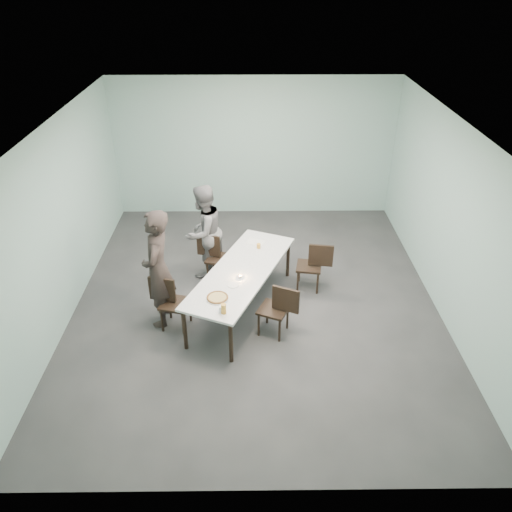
{
  "coord_description": "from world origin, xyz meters",
  "views": [
    {
      "loc": [
        -0.07,
        -6.85,
        5.01
      ],
      "look_at": [
        0.0,
        -0.18,
        1.0
      ],
      "focal_mm": 35.0,
      "sensor_mm": 36.0,
      "label": 1
    }
  ],
  "objects_px": {
    "chair_far_left": "(215,255)",
    "diner_far": "(203,232)",
    "table": "(241,273)",
    "chair_far_right": "(314,263)",
    "chair_near_right": "(279,307)",
    "pizza": "(217,298)",
    "water_tumbler": "(222,309)",
    "tealight": "(240,277)",
    "amber_tumbler": "(259,246)",
    "diner_near": "(158,269)",
    "side_plate": "(233,285)",
    "chair_near_left": "(170,299)",
    "beer_glass": "(224,309)"
  },
  "relations": [
    {
      "from": "chair_far_left",
      "to": "chair_near_right",
      "type": "relative_size",
      "value": 1.0
    },
    {
      "from": "pizza",
      "to": "amber_tumbler",
      "type": "bearing_deg",
      "value": 67.0
    },
    {
      "from": "table",
      "to": "tealight",
      "type": "bearing_deg",
      "value": -93.41
    },
    {
      "from": "chair_far_left",
      "to": "beer_glass",
      "type": "relative_size",
      "value": 5.8
    },
    {
      "from": "beer_glass",
      "to": "amber_tumbler",
      "type": "relative_size",
      "value": 1.88
    },
    {
      "from": "side_plate",
      "to": "pizza",
      "type": "bearing_deg",
      "value": -122.05
    },
    {
      "from": "chair_far_left",
      "to": "diner_far",
      "type": "bearing_deg",
      "value": 151.53
    },
    {
      "from": "chair_near_left",
      "to": "chair_far_right",
      "type": "relative_size",
      "value": 1.0
    },
    {
      "from": "tealight",
      "to": "amber_tumbler",
      "type": "xyz_separation_m",
      "value": [
        0.3,
        0.92,
        0.02
      ]
    },
    {
      "from": "chair_far_right",
      "to": "chair_far_left",
      "type": "bearing_deg",
      "value": -0.66
    },
    {
      "from": "diner_near",
      "to": "pizza",
      "type": "relative_size",
      "value": 5.65
    },
    {
      "from": "side_plate",
      "to": "tealight",
      "type": "distance_m",
      "value": 0.22
    },
    {
      "from": "table",
      "to": "diner_far",
      "type": "bearing_deg",
      "value": 122.12
    },
    {
      "from": "chair_near_left",
      "to": "tealight",
      "type": "xyz_separation_m",
      "value": [
        1.08,
        0.21,
        0.27
      ]
    },
    {
      "from": "diner_far",
      "to": "water_tumbler",
      "type": "distance_m",
      "value": 2.2
    },
    {
      "from": "chair_near_left",
      "to": "water_tumbler",
      "type": "height_order",
      "value": "chair_near_left"
    },
    {
      "from": "chair_near_right",
      "to": "diner_far",
      "type": "height_order",
      "value": "diner_far"
    },
    {
      "from": "tealight",
      "to": "chair_far_right",
      "type": "bearing_deg",
      "value": 33.24
    },
    {
      "from": "table",
      "to": "pizza",
      "type": "xyz_separation_m",
      "value": [
        -0.34,
        -0.77,
        0.08
      ]
    },
    {
      "from": "chair_near_left",
      "to": "chair_far_left",
      "type": "distance_m",
      "value": 1.47
    },
    {
      "from": "chair_far_right",
      "to": "water_tumbler",
      "type": "height_order",
      "value": "chair_far_right"
    },
    {
      "from": "table",
      "to": "side_plate",
      "type": "height_order",
      "value": "side_plate"
    },
    {
      "from": "diner_far",
      "to": "amber_tumbler",
      "type": "relative_size",
      "value": 21.52
    },
    {
      "from": "chair_near_left",
      "to": "chair_near_right",
      "type": "distance_m",
      "value": 1.67
    },
    {
      "from": "chair_far_left",
      "to": "diner_far",
      "type": "height_order",
      "value": "diner_far"
    },
    {
      "from": "diner_far",
      "to": "side_plate",
      "type": "xyz_separation_m",
      "value": [
        0.56,
        -1.51,
        -0.11
      ]
    },
    {
      "from": "diner_near",
      "to": "amber_tumbler",
      "type": "height_order",
      "value": "diner_near"
    },
    {
      "from": "diner_far",
      "to": "amber_tumbler",
      "type": "xyz_separation_m",
      "value": [
        0.97,
        -0.39,
        -0.07
      ]
    },
    {
      "from": "chair_near_right",
      "to": "tealight",
      "type": "relative_size",
      "value": 15.54
    },
    {
      "from": "water_tumbler",
      "to": "pizza",
      "type": "bearing_deg",
      "value": 104.48
    },
    {
      "from": "tealight",
      "to": "amber_tumbler",
      "type": "relative_size",
      "value": 0.7
    },
    {
      "from": "table",
      "to": "chair_near_right",
      "type": "distance_m",
      "value": 0.88
    },
    {
      "from": "chair_near_right",
      "to": "diner_far",
      "type": "relative_size",
      "value": 0.51
    },
    {
      "from": "diner_near",
      "to": "side_plate",
      "type": "relative_size",
      "value": 10.68
    },
    {
      "from": "chair_far_left",
      "to": "table",
      "type": "bearing_deg",
      "value": -46.88
    },
    {
      "from": "diner_far",
      "to": "side_plate",
      "type": "relative_size",
      "value": 9.56
    },
    {
      "from": "chair_far_right",
      "to": "tealight",
      "type": "distance_m",
      "value": 1.51
    },
    {
      "from": "table",
      "to": "chair_far_left",
      "type": "height_order",
      "value": "chair_far_left"
    },
    {
      "from": "side_plate",
      "to": "diner_near",
      "type": "bearing_deg",
      "value": 173.23
    },
    {
      "from": "amber_tumbler",
      "to": "water_tumbler",
      "type": "bearing_deg",
      "value": -107.02
    },
    {
      "from": "pizza",
      "to": "tealight",
      "type": "bearing_deg",
      "value": 59.22
    },
    {
      "from": "chair_far_left",
      "to": "beer_glass",
      "type": "xyz_separation_m",
      "value": [
        0.26,
        -2.01,
        0.32
      ]
    },
    {
      "from": "amber_tumbler",
      "to": "chair_far_left",
      "type": "bearing_deg",
      "value": 165.05
    },
    {
      "from": "chair_far_right",
      "to": "beer_glass",
      "type": "xyz_separation_m",
      "value": [
        -1.46,
        -1.7,
        0.32
      ]
    },
    {
      "from": "chair_near_right",
      "to": "pizza",
      "type": "xyz_separation_m",
      "value": [
        -0.9,
        -0.12,
        0.27
      ]
    },
    {
      "from": "diner_far",
      "to": "amber_tumbler",
      "type": "distance_m",
      "value": 1.05
    },
    {
      "from": "chair_near_right",
      "to": "amber_tumbler",
      "type": "relative_size",
      "value": 10.88
    },
    {
      "from": "side_plate",
      "to": "tealight",
      "type": "height_order",
      "value": "tealight"
    },
    {
      "from": "pizza",
      "to": "amber_tumbler",
      "type": "xyz_separation_m",
      "value": [
        0.62,
        1.46,
        0.02
      ]
    },
    {
      "from": "diner_far",
      "to": "water_tumbler",
      "type": "xyz_separation_m",
      "value": [
        0.42,
        -2.16,
        -0.07
      ]
    }
  ]
}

